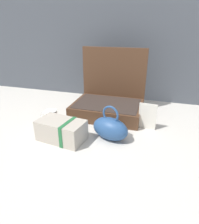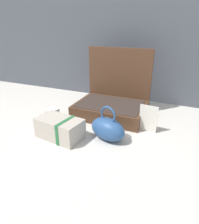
{
  "view_description": "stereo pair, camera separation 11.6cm",
  "coord_description": "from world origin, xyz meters",
  "px_view_note": "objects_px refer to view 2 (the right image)",
  "views": [
    {
      "loc": [
        0.31,
        -1.04,
        0.58
      ],
      "look_at": [
        0.0,
        -0.02,
        0.11
      ],
      "focal_mm": 32.22,
      "sensor_mm": 36.0,
      "label": 1
    },
    {
      "loc": [
        0.42,
        -1.0,
        0.58
      ],
      "look_at": [
        0.0,
        -0.02,
        0.11
      ],
      "focal_mm": 32.22,
      "sensor_mm": 36.0,
      "label": 2
    }
  ],
  "objects_px": {
    "cream_toiletry_bag": "(60,128)",
    "coffee_mug": "(53,115)",
    "open_suitcase": "(113,101)",
    "info_card_left": "(148,119)",
    "teal_pouch_handbag": "(108,129)"
  },
  "relations": [
    {
      "from": "cream_toiletry_bag",
      "to": "coffee_mug",
      "type": "relative_size",
      "value": 2.36
    },
    {
      "from": "open_suitcase",
      "to": "info_card_left",
      "type": "bearing_deg",
      "value": -30.52
    },
    {
      "from": "open_suitcase",
      "to": "coffee_mug",
      "type": "relative_size",
      "value": 4.03
    },
    {
      "from": "open_suitcase",
      "to": "cream_toiletry_bag",
      "type": "xyz_separation_m",
      "value": [
        -0.16,
        -0.41,
        -0.03
      ]
    },
    {
      "from": "teal_pouch_handbag",
      "to": "cream_toiletry_bag",
      "type": "distance_m",
      "value": 0.26
    },
    {
      "from": "open_suitcase",
      "to": "teal_pouch_handbag",
      "type": "bearing_deg",
      "value": -75.22
    },
    {
      "from": "teal_pouch_handbag",
      "to": "coffee_mug",
      "type": "bearing_deg",
      "value": 169.89
    },
    {
      "from": "open_suitcase",
      "to": "teal_pouch_handbag",
      "type": "height_order",
      "value": "open_suitcase"
    },
    {
      "from": "open_suitcase",
      "to": "cream_toiletry_bag",
      "type": "height_order",
      "value": "open_suitcase"
    },
    {
      "from": "open_suitcase",
      "to": "teal_pouch_handbag",
      "type": "distance_m",
      "value": 0.34
    },
    {
      "from": "cream_toiletry_bag",
      "to": "info_card_left",
      "type": "xyz_separation_m",
      "value": [
        0.42,
        0.26,
        0.02
      ]
    },
    {
      "from": "open_suitcase",
      "to": "info_card_left",
      "type": "relative_size",
      "value": 2.85
    },
    {
      "from": "teal_pouch_handbag",
      "to": "coffee_mug",
      "type": "xyz_separation_m",
      "value": [
        -0.4,
        0.07,
        -0.02
      ]
    },
    {
      "from": "cream_toiletry_bag",
      "to": "coffee_mug",
      "type": "xyz_separation_m",
      "value": [
        -0.15,
        0.15,
        -0.01
      ]
    },
    {
      "from": "teal_pouch_handbag",
      "to": "info_card_left",
      "type": "relative_size",
      "value": 1.44
    }
  ]
}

